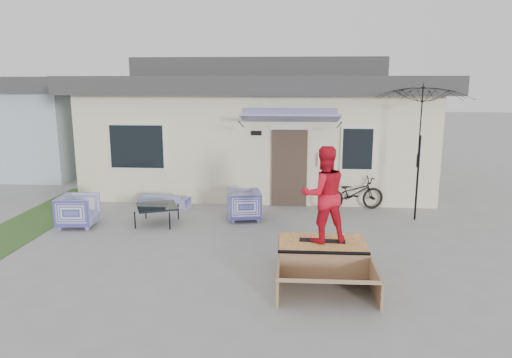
# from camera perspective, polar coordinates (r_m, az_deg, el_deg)

# --- Properties ---
(ground) EXTENTS (90.00, 90.00, 0.00)m
(ground) POSITION_cam_1_polar(r_m,az_deg,el_deg) (8.88, -2.89, -10.61)
(ground) COLOR gray
(ground) RESTS_ON ground
(grass_strip) EXTENTS (1.40, 8.00, 0.01)m
(grass_strip) POSITION_cam_1_polar(r_m,az_deg,el_deg) (12.40, -26.29, -5.27)
(grass_strip) COLOR #305424
(grass_strip) RESTS_ON ground
(house) EXTENTS (10.80, 8.49, 4.10)m
(house) POSITION_cam_1_polar(r_m,az_deg,el_deg) (16.23, 0.66, 6.72)
(house) COLOR beige
(house) RESTS_ON ground
(neighbor_house) EXTENTS (8.60, 7.60, 3.50)m
(neighbor_house) POSITION_cam_1_polar(r_m,az_deg,el_deg) (21.58, -28.17, 6.19)
(neighbor_house) COLOR #A6B4C0
(neighbor_house) RESTS_ON ground
(loveseat) EXTENTS (1.40, 0.59, 0.53)m
(loveseat) POSITION_cam_1_polar(r_m,az_deg,el_deg) (13.06, -11.01, -2.23)
(loveseat) COLOR #313193
(loveseat) RESTS_ON ground
(armchair_left) EXTENTS (0.83, 0.88, 0.84)m
(armchair_left) POSITION_cam_1_polar(r_m,az_deg,el_deg) (11.87, -20.70, -3.44)
(armchair_left) COLOR #313193
(armchair_left) RESTS_ON ground
(armchair_right) EXTENTS (0.88, 0.92, 0.82)m
(armchair_right) POSITION_cam_1_polar(r_m,az_deg,el_deg) (11.66, -1.48, -2.98)
(armchair_right) COLOR #313193
(armchair_right) RESTS_ON ground
(coffee_table) EXTENTS (1.20, 1.20, 0.45)m
(coffee_table) POSITION_cam_1_polar(r_m,az_deg,el_deg) (11.60, -11.84, -4.24)
(coffee_table) COLOR black
(coffee_table) RESTS_ON ground
(bicycle) EXTENTS (1.80, 1.02, 1.09)m
(bicycle) POSITION_cam_1_polar(r_m,az_deg,el_deg) (12.78, 11.63, -1.27)
(bicycle) COLOR black
(bicycle) RESTS_ON ground
(patio_umbrella) EXTENTS (2.29, 2.12, 2.20)m
(patio_umbrella) POSITION_cam_1_polar(r_m,az_deg,el_deg) (12.05, 19.14, 3.36)
(patio_umbrella) COLOR black
(patio_umbrella) RESTS_ON ground
(skate_ramp) EXTENTS (1.59, 2.10, 0.52)m
(skate_ramp) POSITION_cam_1_polar(r_m,az_deg,el_deg) (8.76, 7.98, -9.20)
(skate_ramp) COLOR #8E6949
(skate_ramp) RESTS_ON ground
(skateboard) EXTENTS (0.84, 0.27, 0.05)m
(skateboard) POSITION_cam_1_polar(r_m,az_deg,el_deg) (8.71, 8.01, -7.33)
(skateboard) COLOR black
(skateboard) RESTS_ON skate_ramp
(skater) EXTENTS (0.99, 0.86, 1.73)m
(skater) POSITION_cam_1_polar(r_m,az_deg,el_deg) (8.47, 8.18, -1.62)
(skater) COLOR red
(skater) RESTS_ON skateboard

